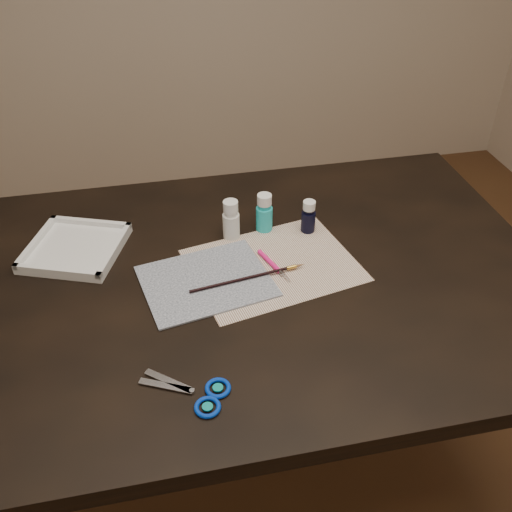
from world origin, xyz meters
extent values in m
cube|color=#422614|center=(0.00, 0.00, -0.01)|extent=(3.50, 3.50, 0.02)
cube|color=black|center=(0.00, 0.00, 0.38)|extent=(1.30, 0.90, 0.75)
cube|color=white|center=(0.04, 0.02, 0.75)|extent=(0.40, 0.34, 0.00)
cube|color=black|center=(-0.11, -0.01, 0.75)|extent=(0.30, 0.26, 0.00)
cylinder|color=silver|center=(-0.03, 0.15, 0.80)|extent=(0.05, 0.05, 0.10)
cylinder|color=#21BDC7|center=(0.05, 0.16, 0.80)|extent=(0.04, 0.04, 0.10)
cylinder|color=black|center=(0.16, 0.14, 0.79)|extent=(0.04, 0.04, 0.08)
cube|color=white|center=(-0.39, 0.17, 0.76)|extent=(0.26, 0.26, 0.02)
camera|label=1|loc=(-0.20, -0.94, 1.54)|focal=40.00mm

